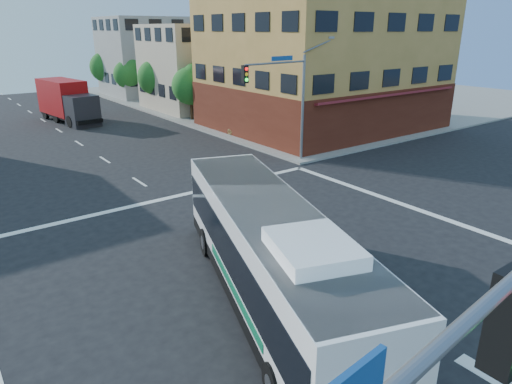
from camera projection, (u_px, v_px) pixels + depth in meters
ground at (277, 270)px, 17.14m from camera, size 120.00×120.00×0.00m
sidewalk_ne at (315, 93)px, 63.17m from camera, size 50.00×50.00×0.15m
corner_building_ne at (323, 61)px, 40.31m from camera, size 18.10×15.44×14.00m
building_east_near at (205, 67)px, 50.84m from camera, size 12.06×10.06×9.00m
building_east_far at (152, 57)px, 61.28m from camera, size 12.06×10.06×10.00m
signal_mast_ne at (285, 89)px, 28.57m from camera, size 7.91×1.13×8.07m
street_tree_a at (192, 84)px, 43.73m from camera, size 3.60×3.60×5.53m
street_tree_b at (156, 75)px, 49.73m from camera, size 3.80×3.80×5.79m
street_tree_c at (128, 73)px, 55.89m from camera, size 3.40×3.40×5.29m
street_tree_d at (106, 65)px, 61.81m from camera, size 4.00×4.00×6.03m
transit_bus at (270, 254)px, 14.43m from camera, size 6.67×12.88×3.76m
box_truck at (68, 102)px, 43.88m from camera, size 3.67×8.96×3.92m
parked_car at (229, 125)px, 39.64m from camera, size 1.90×4.11×1.37m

